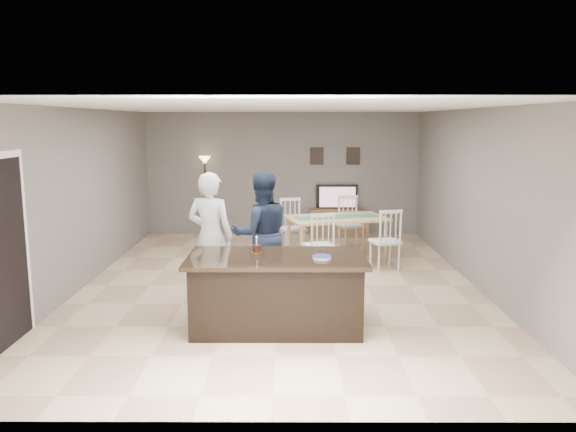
{
  "coord_description": "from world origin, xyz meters",
  "views": [
    {
      "loc": [
        0.16,
        -8.37,
        2.5
      ],
      "look_at": [
        0.13,
        -0.3,
        1.14
      ],
      "focal_mm": 35.0,
      "sensor_mm": 36.0,
      "label": 1
    }
  ],
  "objects_px": {
    "tv_console": "(337,223)",
    "television": "(337,197)",
    "kitchen_island": "(277,292)",
    "plate_stack": "(322,257)",
    "dining_table": "(337,225)",
    "birthday_cake": "(257,249)",
    "man": "(261,234)",
    "woman": "(210,237)",
    "floor_lamp": "(205,174)"
  },
  "relations": [
    {
      "from": "man",
      "to": "tv_console",
      "type": "bearing_deg",
      "value": -123.72
    },
    {
      "from": "floor_lamp",
      "to": "plate_stack",
      "type": "bearing_deg",
      "value": -68.74
    },
    {
      "from": "woman",
      "to": "television",
      "type": "bearing_deg",
      "value": -99.26
    },
    {
      "from": "woman",
      "to": "birthday_cake",
      "type": "height_order",
      "value": "woman"
    },
    {
      "from": "floor_lamp",
      "to": "woman",
      "type": "bearing_deg",
      "value": -80.71
    },
    {
      "from": "kitchen_island",
      "to": "man",
      "type": "xyz_separation_m",
      "value": [
        -0.25,
        1.35,
        0.45
      ]
    },
    {
      "from": "kitchen_island",
      "to": "dining_table",
      "type": "bearing_deg",
      "value": 73.26
    },
    {
      "from": "woman",
      "to": "man",
      "type": "distance_m",
      "value": 0.74
    },
    {
      "from": "birthday_cake",
      "to": "plate_stack",
      "type": "height_order",
      "value": "birthday_cake"
    },
    {
      "from": "kitchen_island",
      "to": "dining_table",
      "type": "height_order",
      "value": "dining_table"
    },
    {
      "from": "birthday_cake",
      "to": "plate_stack",
      "type": "distance_m",
      "value": 0.85
    },
    {
      "from": "plate_stack",
      "to": "television",
      "type": "bearing_deg",
      "value": 83.46
    },
    {
      "from": "kitchen_island",
      "to": "television",
      "type": "xyz_separation_m",
      "value": [
        1.2,
        5.64,
        0.41
      ]
    },
    {
      "from": "tv_console",
      "to": "dining_table",
      "type": "height_order",
      "value": "dining_table"
    },
    {
      "from": "woman",
      "to": "plate_stack",
      "type": "bearing_deg",
      "value": 156.71
    },
    {
      "from": "floor_lamp",
      "to": "birthday_cake",
      "type": "bearing_deg",
      "value": -75.12
    },
    {
      "from": "tv_console",
      "to": "woman",
      "type": "xyz_separation_m",
      "value": [
        -2.15,
        -4.47,
        0.61
      ]
    },
    {
      "from": "television",
      "to": "dining_table",
      "type": "bearing_deg",
      "value": 85.05
    },
    {
      "from": "woman",
      "to": "man",
      "type": "relative_size",
      "value": 1.01
    },
    {
      "from": "woman",
      "to": "floor_lamp",
      "type": "height_order",
      "value": "woman"
    },
    {
      "from": "television",
      "to": "dining_table",
      "type": "relative_size",
      "value": 0.39
    },
    {
      "from": "man",
      "to": "floor_lamp",
      "type": "xyz_separation_m",
      "value": [
        -1.43,
        4.24,
        0.46
      ]
    },
    {
      "from": "tv_console",
      "to": "plate_stack",
      "type": "relative_size",
      "value": 5.2
    },
    {
      "from": "man",
      "to": "plate_stack",
      "type": "distance_m",
      "value": 1.67
    },
    {
      "from": "tv_console",
      "to": "woman",
      "type": "relative_size",
      "value": 0.66
    },
    {
      "from": "dining_table",
      "to": "television",
      "type": "bearing_deg",
      "value": 69.08
    },
    {
      "from": "television",
      "to": "floor_lamp",
      "type": "relative_size",
      "value": 0.52
    },
    {
      "from": "man",
      "to": "dining_table",
      "type": "distance_m",
      "value": 2.35
    },
    {
      "from": "tv_console",
      "to": "man",
      "type": "distance_m",
      "value": 4.5
    },
    {
      "from": "television",
      "to": "dining_table",
      "type": "height_order",
      "value": "television"
    },
    {
      "from": "tv_console",
      "to": "dining_table",
      "type": "bearing_deg",
      "value": -95.11
    },
    {
      "from": "floor_lamp",
      "to": "dining_table",
      "type": "bearing_deg",
      "value": -40.19
    },
    {
      "from": "man",
      "to": "television",
      "type": "bearing_deg",
      "value": -123.43
    },
    {
      "from": "television",
      "to": "birthday_cake",
      "type": "distance_m",
      "value": 5.64
    },
    {
      "from": "man",
      "to": "plate_stack",
      "type": "relative_size",
      "value": 7.81
    },
    {
      "from": "kitchen_island",
      "to": "dining_table",
      "type": "relative_size",
      "value": 0.93
    },
    {
      "from": "birthday_cake",
      "to": "floor_lamp",
      "type": "relative_size",
      "value": 0.12
    },
    {
      "from": "kitchen_island",
      "to": "tv_console",
      "type": "bearing_deg",
      "value": 77.84
    },
    {
      "from": "plate_stack",
      "to": "floor_lamp",
      "type": "bearing_deg",
      "value": 111.26
    },
    {
      "from": "television",
      "to": "plate_stack",
      "type": "relative_size",
      "value": 3.96
    },
    {
      "from": "kitchen_island",
      "to": "woman",
      "type": "xyz_separation_m",
      "value": [
        -0.95,
        1.1,
        0.46
      ]
    },
    {
      "from": "television",
      "to": "woman",
      "type": "relative_size",
      "value": 0.5
    },
    {
      "from": "woman",
      "to": "floor_lamp",
      "type": "bearing_deg",
      "value": -64.65
    },
    {
      "from": "birthday_cake",
      "to": "floor_lamp",
      "type": "height_order",
      "value": "floor_lamp"
    },
    {
      "from": "tv_console",
      "to": "television",
      "type": "height_order",
      "value": "television"
    },
    {
      "from": "dining_table",
      "to": "floor_lamp",
      "type": "bearing_deg",
      "value": 123.84
    },
    {
      "from": "woman",
      "to": "man",
      "type": "bearing_deg",
      "value": -143.91
    },
    {
      "from": "kitchen_island",
      "to": "tv_console",
      "type": "height_order",
      "value": "kitchen_island"
    },
    {
      "from": "television",
      "to": "plate_stack",
      "type": "distance_m",
      "value": 5.8
    },
    {
      "from": "television",
      "to": "dining_table",
      "type": "distance_m",
      "value": 2.33
    }
  ]
}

